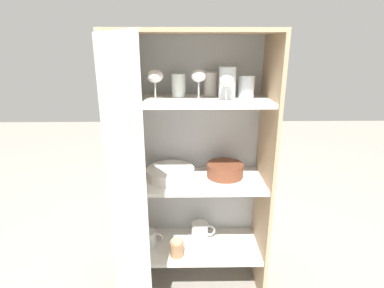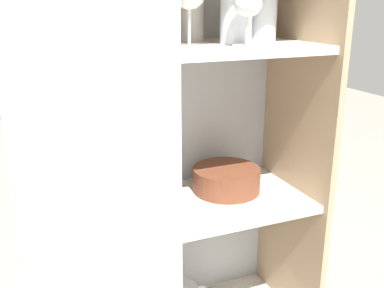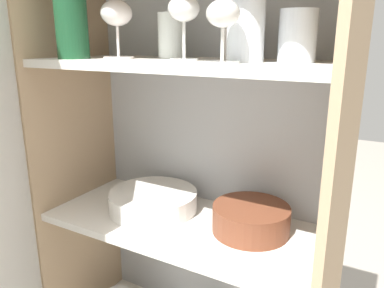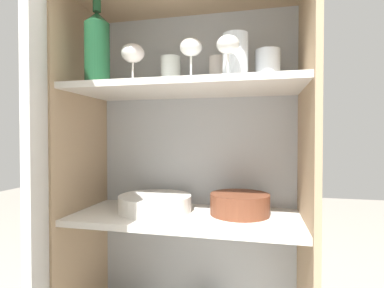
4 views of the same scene
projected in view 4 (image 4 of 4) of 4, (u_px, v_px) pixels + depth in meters
name	position (u px, v px, depth m)	size (l,w,h in m)	color
cupboard_back_panel	(196.00, 196.00, 1.14)	(0.77, 0.02, 1.36)	#B2B7BC
cupboard_side_left	(83.00, 200.00, 1.06)	(0.02, 0.35, 1.36)	tan
cupboard_side_right	(307.00, 212.00, 0.89)	(0.02, 0.35, 1.36)	tan
shelf_board_middle	(185.00, 217.00, 0.98)	(0.73, 0.32, 0.02)	silver
shelf_board_upper	(185.00, 89.00, 0.97)	(0.73, 0.32, 0.02)	silver
cupboard_door	(39.00, 231.00, 0.71)	(0.23, 0.32, 1.36)	silver
tumbler_glass_0	(218.00, 73.00, 1.05)	(0.07, 0.07, 0.11)	silver
tumbler_glass_1	(268.00, 67.00, 0.93)	(0.08, 0.08, 0.11)	white
tumbler_glass_2	(235.00, 59.00, 0.91)	(0.08, 0.08, 0.15)	white
tumbler_glass_3	(171.00, 73.00, 1.04)	(0.07, 0.07, 0.11)	white
wine_glass_0	(133.00, 56.00, 0.98)	(0.08, 0.08, 0.14)	silver
wine_glass_1	(228.00, 48.00, 0.84)	(0.07, 0.07, 0.12)	white
wine_glass_2	(191.00, 50.00, 0.92)	(0.07, 0.07, 0.14)	white
wine_bottle	(97.00, 48.00, 0.94)	(0.08, 0.08, 0.26)	#194728
plate_stack_white	(155.00, 203.00, 1.02)	(0.25, 0.25, 0.05)	white
mixing_bowl_large	(240.00, 203.00, 0.97)	(0.19, 0.19, 0.07)	brown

